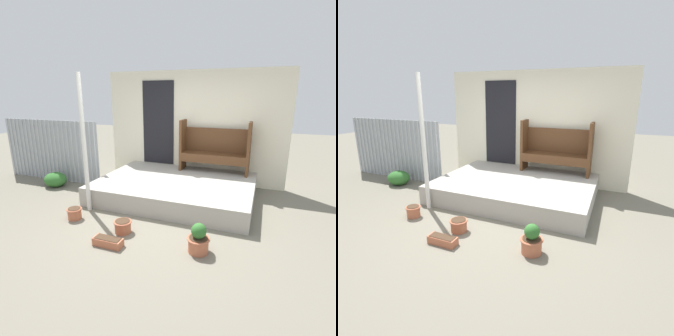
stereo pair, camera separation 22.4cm
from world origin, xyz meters
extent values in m
plane|color=#706B5B|center=(0.00, 0.00, 0.00)|extent=(24.00, 24.00, 0.00)
cube|color=#A8A399|center=(-0.06, 1.13, 0.18)|extent=(3.10, 2.26, 0.37)
cube|color=beige|center=(-0.06, 2.29, 1.30)|extent=(4.30, 0.06, 2.60)
cube|color=black|center=(-0.92, 2.25, 1.38)|extent=(0.80, 0.02, 2.00)
cube|color=#9EA3A8|center=(-3.30, 1.13, 0.74)|extent=(2.74, 0.02, 1.48)
cylinder|color=#AAB0B5|center=(-4.61, 1.11, 0.74)|extent=(0.04, 0.04, 1.48)
cylinder|color=#AAB0B5|center=(-4.49, 1.11, 0.74)|extent=(0.04, 0.04, 1.48)
cylinder|color=#AAB0B5|center=(-4.36, 1.11, 0.74)|extent=(0.04, 0.04, 1.48)
cylinder|color=#AAB0B5|center=(-4.24, 1.11, 0.74)|extent=(0.04, 0.04, 1.48)
cylinder|color=#AAB0B5|center=(-4.11, 1.11, 0.74)|extent=(0.04, 0.04, 1.48)
cylinder|color=#AAB0B5|center=(-3.99, 1.11, 0.74)|extent=(0.04, 0.04, 1.48)
cylinder|color=#AAB0B5|center=(-3.86, 1.11, 0.74)|extent=(0.04, 0.04, 1.48)
cylinder|color=#AAB0B5|center=(-3.74, 1.11, 0.74)|extent=(0.04, 0.04, 1.48)
cylinder|color=#AAB0B5|center=(-3.62, 1.11, 0.74)|extent=(0.04, 0.04, 1.48)
cylinder|color=#AAB0B5|center=(-3.49, 1.11, 0.74)|extent=(0.04, 0.04, 1.48)
cylinder|color=#AAB0B5|center=(-3.37, 1.11, 0.74)|extent=(0.04, 0.04, 1.48)
cylinder|color=#AAB0B5|center=(-3.24, 1.11, 0.74)|extent=(0.04, 0.04, 1.48)
cylinder|color=#AAB0B5|center=(-3.12, 1.11, 0.74)|extent=(0.04, 0.04, 1.48)
cylinder|color=#AAB0B5|center=(-2.99, 1.11, 0.74)|extent=(0.04, 0.04, 1.48)
cylinder|color=#AAB0B5|center=(-2.87, 1.11, 0.74)|extent=(0.04, 0.04, 1.48)
cylinder|color=#AAB0B5|center=(-2.74, 1.11, 0.74)|extent=(0.04, 0.04, 1.48)
cylinder|color=#AAB0B5|center=(-2.62, 1.11, 0.74)|extent=(0.04, 0.04, 1.48)
cylinder|color=#AAB0B5|center=(-2.50, 1.11, 0.74)|extent=(0.04, 0.04, 1.48)
cylinder|color=#AAB0B5|center=(-2.37, 1.11, 0.74)|extent=(0.04, 0.04, 1.48)
cylinder|color=#AAB0B5|center=(-2.25, 1.11, 0.74)|extent=(0.04, 0.04, 1.48)
cylinder|color=#AAB0B5|center=(-2.12, 1.11, 0.74)|extent=(0.04, 0.04, 1.48)
cylinder|color=#AAB0B5|center=(-2.00, 1.11, 0.74)|extent=(0.04, 0.04, 1.48)
cylinder|color=silver|center=(-1.35, -0.06, 1.21)|extent=(0.08, 0.08, 2.41)
cube|color=#54331C|center=(-0.19, 1.97, 0.94)|extent=(0.06, 0.40, 1.14)
cube|color=#54331C|center=(1.28, 1.97, 0.94)|extent=(0.06, 0.40, 1.14)
cube|color=#54331C|center=(0.54, 1.97, 0.77)|extent=(1.41, 0.41, 0.04)
cube|color=#54331C|center=(0.54, 1.79, 0.67)|extent=(1.41, 0.04, 0.15)
cube|color=#54331C|center=(0.54, 2.15, 1.06)|extent=(1.41, 0.05, 0.54)
cylinder|color=#B26042|center=(-1.35, -0.46, 0.09)|extent=(0.22, 0.22, 0.19)
torus|color=#B26042|center=(-1.35, -0.46, 0.18)|extent=(0.26, 0.26, 0.02)
cylinder|color=#422D1E|center=(-1.35, -0.46, 0.19)|extent=(0.21, 0.21, 0.01)
cylinder|color=#B26042|center=(-0.34, -0.57, 0.09)|extent=(0.25, 0.25, 0.19)
torus|color=#B26042|center=(-0.34, -0.57, 0.18)|extent=(0.29, 0.29, 0.02)
cylinder|color=#422D1E|center=(-0.34, -0.57, 0.19)|extent=(0.23, 0.23, 0.01)
cylinder|color=#B26042|center=(0.88, -0.68, 0.11)|extent=(0.27, 0.27, 0.21)
torus|color=#B26042|center=(0.88, -0.68, 0.20)|extent=(0.31, 0.31, 0.02)
cylinder|color=#422D1E|center=(0.88, -0.68, 0.22)|extent=(0.25, 0.25, 0.01)
ellipsoid|color=#2D6628|center=(0.88, -0.68, 0.32)|extent=(0.21, 0.21, 0.21)
cube|color=#B26042|center=(-0.35, -0.98, 0.06)|extent=(0.43, 0.16, 0.11)
cube|color=#422D1E|center=(-0.35, -0.98, 0.12)|extent=(0.38, 0.14, 0.01)
ellipsoid|color=#2D6628|center=(-2.87, 0.73, 0.17)|extent=(0.52, 0.46, 0.33)
camera|label=1|loc=(1.59, -3.73, 2.06)|focal=28.00mm
camera|label=2|loc=(1.80, -3.65, 2.06)|focal=28.00mm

